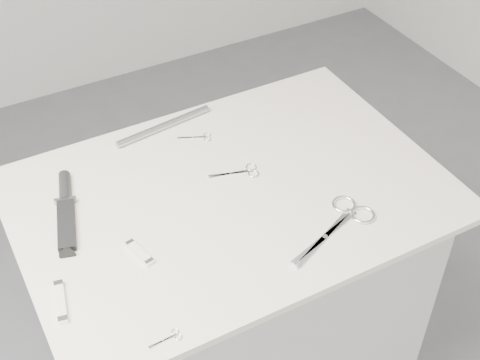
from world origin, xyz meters
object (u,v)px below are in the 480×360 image
large_shears (343,219)px  sheathed_knife (66,207)px  embroidery_scissors_a (243,172)px  metal_rail (164,126)px  tiny_scissors (169,338)px  embroidery_scissors_b (200,137)px  pocket_knife_b (140,253)px  plinth (233,313)px  pocket_knife_a (61,301)px

large_shears → sheathed_knife: sheathed_knife is taller
embroidery_scissors_a → metal_rail: (-0.10, 0.25, 0.01)m
tiny_scissors → sheathed_knife: bearing=96.1°
embroidery_scissors_a → embroidery_scissors_b: bearing=116.8°
tiny_scissors → metal_rail: metal_rail is taller
embroidery_scissors_b → tiny_scissors: size_ratio=1.28×
sheathed_knife → pocket_knife_b: (0.10, -0.21, -0.00)m
embroidery_scissors_a → embroidery_scissors_b: (-0.03, 0.17, -0.00)m
large_shears → tiny_scissors: large_shears is taller
sheathed_knife → large_shears: bearing=-105.5°
embroidery_scissors_a → tiny_scissors: bearing=-118.8°
tiny_scissors → metal_rail: size_ratio=0.24×
tiny_scissors → plinth: bearing=43.8°
plinth → large_shears: bearing=-49.2°
embroidery_scissors_a → tiny_scissors: 0.50m
embroidery_scissors_a → embroidery_scissors_b: same height
pocket_knife_a → pocket_knife_b: (0.19, 0.05, -0.00)m
sheathed_knife → pocket_knife_a: bearing=176.4°
large_shears → embroidery_scissors_b: bearing=89.2°
plinth → large_shears: (0.18, -0.21, 0.47)m
large_shears → pocket_knife_a: size_ratio=2.34×
pocket_knife_b → metal_rail: size_ratio=0.30×
embroidery_scissors_b → metal_rail: 0.10m
metal_rail → large_shears: bearing=-66.5°
plinth → pocket_knife_b: bearing=-162.6°
large_shears → embroidery_scissors_b: large_shears is taller
sheathed_knife → tiny_scissors: bearing=-155.5°
plinth → tiny_scissors: (-0.30, -0.31, 0.47)m
sheathed_knife → pocket_knife_a: size_ratio=2.35×
pocket_knife_a → metal_rail: (0.41, 0.43, 0.00)m
plinth → pocket_knife_a: (-0.45, -0.13, 0.48)m
plinth → large_shears: 0.55m
embroidery_scissors_a → pocket_knife_a: bearing=-144.8°
sheathed_knife → pocket_knife_b: 0.23m
pocket_knife_b → metal_rail: (0.22, 0.38, 0.00)m
pocket_knife_a → pocket_knife_b: bearing=-64.1°
tiny_scissors → embroidery_scissors_b: bearing=56.3°
tiny_scissors → sheathed_knife: 0.44m
large_shears → tiny_scissors: bearing=171.7°
pocket_knife_b → metal_rail: metal_rail is taller
plinth → pocket_knife_b: pocket_knife_b is taller
large_shears → pocket_knife_b: pocket_knife_b is taller
tiny_scissors → pocket_knife_a: (-0.16, 0.18, 0.01)m
pocket_knife_a → embroidery_scissors_a: bearing=-59.0°
pocket_knife_a → sheathed_knife: bearing=-7.6°
large_shears → metal_rail: bearing=92.9°
pocket_knife_a → plinth: bearing=-62.1°
large_shears → embroidery_scissors_a: (-0.12, 0.25, -0.00)m
embroidery_scissors_a → pocket_knife_a: pocket_knife_a is taller
pocket_knife_b → tiny_scissors: bearing=159.4°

